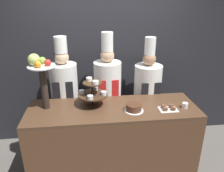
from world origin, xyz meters
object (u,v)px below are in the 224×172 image
Objects in this scene: chef_center_right at (147,92)px; chef_left at (65,93)px; tiered_stand at (93,92)px; cake_round at (134,108)px; chef_center_left at (108,91)px; cup_white at (185,105)px; fruit_pedestal at (41,72)px; cake_square_tray at (168,108)px.

chef_left is at bearing 180.00° from chef_center_right.
tiered_stand is 0.21× the size of chef_left.
cake_round is 0.68m from chef_center_left.
cup_white is 0.04× the size of chef_left.
fruit_pedestal reaches higher than tiered_stand.
cake_round is 1.08m from chef_left.
tiered_stand is 0.21× the size of chef_center_left.
cake_square_tray is 0.13× the size of chef_left.
tiered_stand is 1.58× the size of cake_round.
chef_left is at bearing 157.27° from cup_white.
chef_left reaches higher than tiered_stand.
tiered_stand is 0.54m from cake_round.
chef_left is (0.20, 0.43, -0.46)m from fruit_pedestal.
chef_center_right reaches higher than cake_square_tray.
tiered_stand is 0.95m from chef_center_right.
fruit_pedestal is 9.68× the size of cup_white.
chef_center_right is at bearing 27.71° from tiered_stand.
chef_left is (-1.29, 0.65, -0.02)m from cake_square_tray.
fruit_pedestal is at bearing 173.32° from cup_white.
chef_left is (-0.39, 0.43, -0.18)m from tiered_stand.
chef_center_right is (1.41, 0.43, -0.51)m from fruit_pedestal.
tiered_stand is at bearing 169.74° from cup_white.
cup_white is at bearing 0.16° from cake_round.
cake_round is 0.14× the size of chef_center_right.
chef_left reaches higher than fruit_pedestal.
fruit_pedestal is 1.03m from chef_center_left.
tiered_stand is 0.52m from chef_center_left.
chef_center_left is 1.05× the size of chef_center_right.
cake_square_tray is at bearing -26.85° from chef_left.
cake_square_tray is at bearing -82.85° from chef_center_right.
tiered_stand is 5.25× the size of cup_white.
chef_center_right reaches higher than cake_round.
chef_center_right is at bearing 97.15° from cake_square_tray.
cake_square_tray is 0.66m from chef_center_right.
fruit_pedestal is at bearing -152.15° from chef_center_left.
cup_white is (0.64, 0.00, -0.01)m from cake_round.
chef_center_right is (0.82, 0.43, -0.23)m from tiered_stand.
cup_white is 0.32× the size of cake_square_tray.
cake_square_tray is 0.12× the size of chef_center_left.
chef_center_left is at bearing 27.85° from fruit_pedestal.
tiered_stand is 1.67× the size of cake_square_tray.
cake_square_tray is 0.13× the size of chef_center_right.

